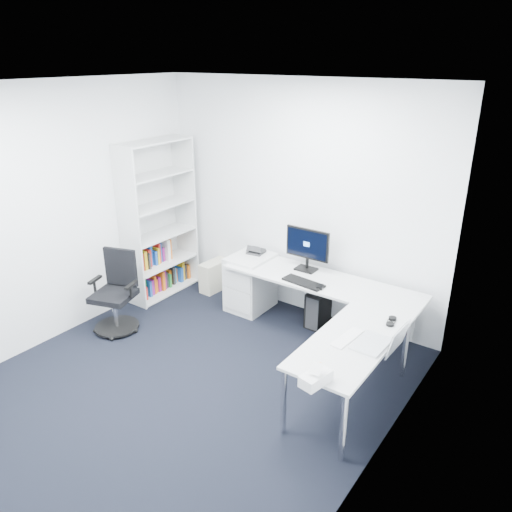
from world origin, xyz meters
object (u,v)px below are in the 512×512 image
Objects in this scene: task_chair at (113,294)px; laptop at (373,331)px; l_desk at (306,317)px; bookshelf at (158,220)px; monitor at (307,249)px.

laptop is (2.86, 0.37, 0.32)m from task_chair.
l_desk is 2.42× the size of task_chair.
task_chair is (-1.90, -0.97, 0.13)m from l_desk.
l_desk is at bearing 150.11° from laptop.
bookshelf reaches higher than l_desk.
monitor reaches higher than task_chair.
bookshelf is 1.18m from task_chair.
bookshelf is 3.77× the size of monitor.
l_desk is 2.28m from bookshelf.
task_chair is at bearing -170.58° from laptop.
task_chair is at bearing -139.11° from monitor.
task_chair is 1.74× the size of monitor.
l_desk is 6.03× the size of laptop.
l_desk is 1.22m from laptop.
bookshelf is 3.21m from laptop.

